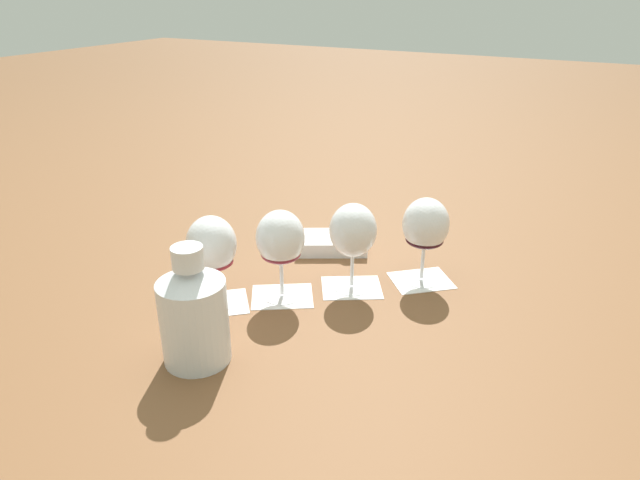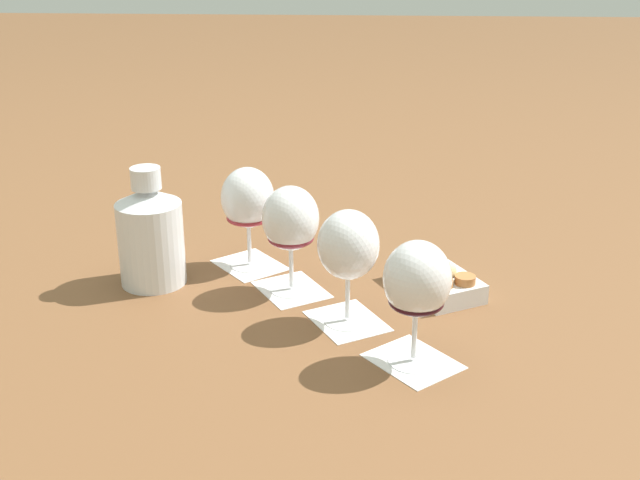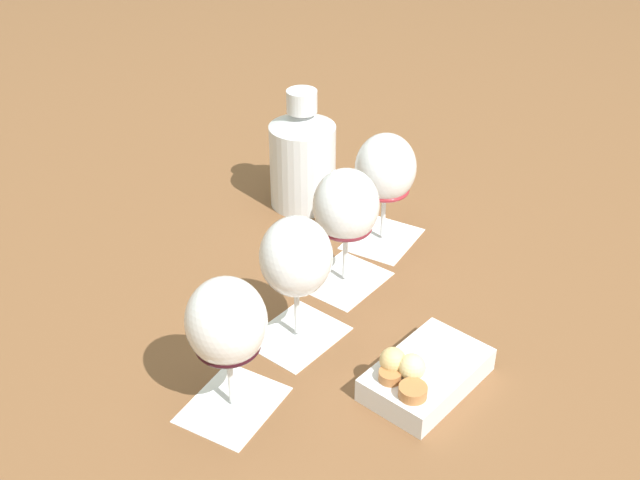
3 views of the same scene
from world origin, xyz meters
name	(u,v)px [view 3 (image 3 of 3)]	position (x,y,z in m)	size (l,w,h in m)	color
ground_plane	(318,309)	(0.00, 0.00, 0.00)	(8.00, 8.00, 0.00)	brown
tasting_card_0	(382,239)	(-0.16, -0.13, 0.00)	(0.15, 0.15, 0.00)	white
tasting_card_1	(345,280)	(-0.06, -0.05, 0.00)	(0.15, 0.14, 0.00)	white
tasting_card_2	(297,335)	(0.05, 0.04, 0.00)	(0.15, 0.14, 0.00)	white
tasting_card_3	(233,404)	(0.16, 0.14, 0.00)	(0.15, 0.15, 0.00)	white
wine_glass_0	(385,172)	(-0.16, -0.13, 0.12)	(0.09, 0.09, 0.18)	white
wine_glass_1	(346,210)	(-0.06, -0.05, 0.12)	(0.09, 0.09, 0.18)	white
wine_glass_2	(296,262)	(0.05, 0.04, 0.12)	(0.09, 0.09, 0.18)	white
wine_glass_3	(227,327)	(0.16, 0.14, 0.12)	(0.09, 0.09, 0.18)	white
ceramic_vase	(303,156)	(-0.08, -0.28, 0.09)	(0.11, 0.11, 0.20)	silver
snack_dish	(423,374)	(-0.07, 0.19, 0.02)	(0.19, 0.16, 0.06)	silver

